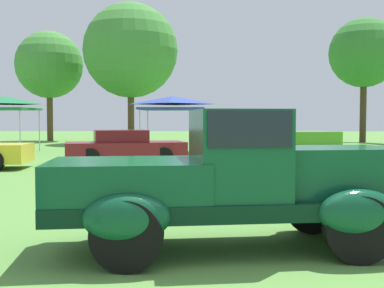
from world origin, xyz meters
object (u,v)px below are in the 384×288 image
(show_car_burgundy, at_px, (125,148))
(feature_pickup_truck, at_px, (230,179))
(canopy_tent_center_field, at_px, (173,102))
(show_car_lime, at_px, (309,151))
(canopy_tent_left_field, at_px, (5,102))

(show_car_burgundy, bearing_deg, feature_pickup_truck, -73.33)
(show_car_burgundy, bearing_deg, canopy_tent_center_field, 79.21)
(show_car_lime, xyz_separation_m, canopy_tent_center_field, (-4.89, 8.00, 1.82))
(feature_pickup_truck, relative_size, canopy_tent_center_field, 1.45)
(show_car_lime, relative_size, canopy_tent_center_field, 1.39)
(show_car_burgundy, xyz_separation_m, canopy_tent_center_field, (1.20, 6.29, 1.82))
(show_car_lime, bearing_deg, canopy_tent_left_field, 149.35)
(show_car_burgundy, bearing_deg, show_car_lime, -15.71)
(show_car_burgundy, height_order, canopy_tent_left_field, canopy_tent_left_field)
(show_car_burgundy, height_order, canopy_tent_center_field, canopy_tent_center_field)
(feature_pickup_truck, relative_size, show_car_lime, 1.04)
(show_car_burgundy, distance_m, show_car_lime, 6.33)
(show_car_burgundy, relative_size, canopy_tent_left_field, 1.62)
(show_car_lime, bearing_deg, show_car_burgundy, 164.29)
(show_car_lime, height_order, canopy_tent_left_field, canopy_tent_left_field)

